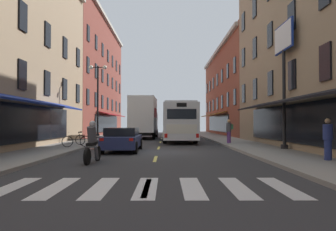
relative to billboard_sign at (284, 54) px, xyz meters
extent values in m
cube|color=#333335|center=(-7.05, -0.40, -5.50)|extent=(34.80, 80.00, 0.10)
cube|color=#DBCC4C|center=(-7.05, -10.40, -5.45)|extent=(0.14, 2.40, 0.01)
cube|color=#DBCC4C|center=(-7.05, -3.90, -5.45)|extent=(0.14, 2.40, 0.01)
cube|color=#DBCC4C|center=(-7.05, 2.60, -5.45)|extent=(0.14, 2.40, 0.01)
cube|color=#DBCC4C|center=(-7.05, 9.10, -5.45)|extent=(0.14, 2.40, 0.01)
cube|color=#DBCC4C|center=(-7.05, 15.60, -5.45)|extent=(0.14, 2.40, 0.01)
cube|color=#DBCC4C|center=(-7.05, 22.10, -5.45)|extent=(0.14, 2.40, 0.01)
cube|color=#DBCC4C|center=(-7.05, 28.60, -5.45)|extent=(0.14, 2.40, 0.01)
cube|color=#DBCC4C|center=(-7.05, 35.10, -5.45)|extent=(0.14, 2.40, 0.01)
cube|color=silver|center=(-10.35, -10.40, -5.45)|extent=(0.50, 2.80, 0.01)
cube|color=silver|center=(-9.25, -10.40, -5.45)|extent=(0.50, 2.80, 0.01)
cube|color=silver|center=(-8.15, -10.40, -5.45)|extent=(0.50, 2.80, 0.01)
cube|color=silver|center=(-7.05, -10.40, -5.45)|extent=(0.50, 2.80, 0.01)
cube|color=silver|center=(-5.95, -10.40, -5.45)|extent=(0.50, 2.80, 0.01)
cube|color=silver|center=(-4.85, -10.40, -5.45)|extent=(0.50, 2.80, 0.01)
cube|color=silver|center=(-3.75, -10.40, -5.45)|extent=(0.50, 2.80, 0.01)
cube|color=gray|center=(-12.95, -0.40, -5.38)|extent=(3.00, 80.00, 0.14)
cube|color=gray|center=(-1.15, -0.40, -5.38)|extent=(3.00, 80.00, 0.14)
cube|color=black|center=(-14.41, -0.40, -3.90)|extent=(0.10, 16.00, 2.10)
cube|color=navy|center=(-13.70, -0.40, -2.70)|extent=(1.38, 14.93, 0.44)
cube|color=black|center=(-14.41, -0.40, -1.25)|extent=(0.10, 1.00, 1.60)
cube|color=black|center=(-14.41, 3.41, -1.25)|extent=(0.10, 1.00, 1.60)
cube|color=black|center=(-14.41, 7.22, -1.25)|extent=(0.10, 1.00, 1.60)
cube|color=black|center=(-14.41, 11.03, -1.25)|extent=(0.10, 1.00, 1.60)
cube|color=black|center=(-14.41, -0.40, 1.95)|extent=(0.10, 1.00, 1.60)
cube|color=black|center=(-14.41, 3.41, 1.95)|extent=(0.10, 1.00, 1.60)
cube|color=black|center=(-14.41, 7.22, 1.95)|extent=(0.10, 1.00, 1.60)
cube|color=black|center=(-14.41, 11.03, 1.95)|extent=(0.10, 1.00, 1.60)
cube|color=brown|center=(-18.45, 26.27, 2.23)|extent=(8.00, 26.57, 15.37)
cube|color=#B2AD9E|center=(-14.35, 26.27, 9.56)|extent=(0.44, 26.07, 0.40)
cube|color=black|center=(-14.41, 26.27, -3.90)|extent=(0.10, 16.00, 2.10)
cube|color=maroon|center=(-13.70, 26.27, -2.70)|extent=(1.38, 14.93, 0.44)
cube|color=black|center=(-14.41, 14.84, -1.25)|extent=(0.10, 1.00, 1.60)
cube|color=black|center=(-14.41, 18.65, -1.25)|extent=(0.10, 1.00, 1.60)
cube|color=black|center=(-14.41, 22.46, -1.25)|extent=(0.10, 1.00, 1.60)
cube|color=black|center=(-14.41, 26.27, -1.25)|extent=(0.10, 1.00, 1.60)
cube|color=black|center=(-14.41, 30.08, -1.25)|extent=(0.10, 1.00, 1.60)
cube|color=black|center=(-14.41, 33.89, -1.25)|extent=(0.10, 1.00, 1.60)
cube|color=black|center=(-14.41, 37.70, -1.25)|extent=(0.10, 1.00, 1.60)
cube|color=black|center=(-14.41, 14.84, 1.95)|extent=(0.10, 1.00, 1.60)
cube|color=black|center=(-14.41, 18.65, 1.95)|extent=(0.10, 1.00, 1.60)
cube|color=black|center=(-14.41, 22.46, 1.95)|extent=(0.10, 1.00, 1.60)
cube|color=black|center=(-14.41, 26.27, 1.95)|extent=(0.10, 1.00, 1.60)
cube|color=black|center=(-14.41, 30.08, 1.95)|extent=(0.10, 1.00, 1.60)
cube|color=black|center=(-14.41, 33.89, 1.95)|extent=(0.10, 1.00, 1.60)
cube|color=black|center=(-14.41, 37.70, 1.95)|extent=(0.10, 1.00, 1.60)
cube|color=black|center=(-14.41, 14.84, 5.15)|extent=(0.10, 1.00, 1.60)
cube|color=black|center=(-14.41, 18.65, 5.15)|extent=(0.10, 1.00, 1.60)
cube|color=black|center=(-14.41, 22.46, 5.15)|extent=(0.10, 1.00, 1.60)
cube|color=black|center=(-14.41, 26.27, 5.15)|extent=(0.10, 1.00, 1.60)
cube|color=black|center=(-14.41, 30.08, 5.15)|extent=(0.10, 1.00, 1.60)
cube|color=black|center=(-14.41, 33.89, 5.15)|extent=(0.10, 1.00, 1.60)
cube|color=black|center=(-14.41, 37.70, 5.15)|extent=(0.10, 1.00, 1.60)
cube|color=black|center=(0.31, -0.40, -3.90)|extent=(0.10, 16.00, 2.10)
cube|color=black|center=(-0.40, -0.40, -2.70)|extent=(1.38, 14.93, 0.44)
cube|color=black|center=(0.31, -4.21, -1.25)|extent=(0.10, 1.00, 1.60)
cube|color=black|center=(0.31, -0.40, -1.25)|extent=(0.10, 1.00, 1.60)
cube|color=black|center=(0.31, 3.41, -1.25)|extent=(0.10, 1.00, 1.60)
cube|color=black|center=(0.31, 7.22, -1.25)|extent=(0.10, 1.00, 1.60)
cube|color=black|center=(0.31, 11.03, -1.25)|extent=(0.10, 1.00, 1.60)
cube|color=black|center=(0.31, -0.40, 1.95)|extent=(0.10, 1.00, 1.60)
cube|color=black|center=(0.31, 3.41, 1.95)|extent=(0.10, 1.00, 1.60)
cube|color=black|center=(0.31, 7.22, 1.95)|extent=(0.10, 1.00, 1.60)
cube|color=black|center=(0.31, 11.03, 1.95)|extent=(0.10, 1.00, 1.60)
cube|color=black|center=(0.31, 7.22, 5.15)|extent=(0.10, 1.00, 1.60)
cube|color=black|center=(0.31, 11.03, 5.15)|extent=(0.10, 1.00, 1.60)
cube|color=brown|center=(4.35, 26.27, 0.29)|extent=(8.00, 26.57, 11.48)
cube|color=#B2AD9E|center=(0.25, 26.27, 5.68)|extent=(0.44, 26.07, 0.40)
cube|color=black|center=(0.31, 26.27, -3.90)|extent=(0.10, 16.00, 2.10)
cube|color=brown|center=(-0.40, 26.27, -2.70)|extent=(1.38, 14.93, 0.44)
cube|color=black|center=(0.31, 14.84, -1.25)|extent=(0.10, 1.00, 1.60)
cube|color=black|center=(0.31, 18.65, -1.25)|extent=(0.10, 1.00, 1.60)
cube|color=black|center=(0.31, 22.46, -1.25)|extent=(0.10, 1.00, 1.60)
cube|color=black|center=(0.31, 26.27, -1.25)|extent=(0.10, 1.00, 1.60)
cube|color=black|center=(0.31, 30.08, -1.25)|extent=(0.10, 1.00, 1.60)
cube|color=black|center=(0.31, 33.89, -1.25)|extent=(0.10, 1.00, 1.60)
cube|color=black|center=(0.31, 37.70, -1.25)|extent=(0.10, 1.00, 1.60)
cube|color=black|center=(0.31, 14.84, 1.95)|extent=(0.10, 1.00, 1.60)
cube|color=black|center=(0.31, 18.65, 1.95)|extent=(0.10, 1.00, 1.60)
cube|color=black|center=(0.31, 22.46, 1.95)|extent=(0.10, 1.00, 1.60)
cube|color=black|center=(0.31, 26.27, 1.95)|extent=(0.10, 1.00, 1.60)
cube|color=black|center=(0.31, 30.08, 1.95)|extent=(0.10, 1.00, 1.60)
cube|color=black|center=(0.31, 33.89, 1.95)|extent=(0.10, 1.00, 1.60)
cube|color=black|center=(0.31, 37.70, 1.95)|extent=(0.10, 1.00, 1.60)
cylinder|color=black|center=(0.00, 0.00, -2.55)|extent=(0.18, 0.18, 5.52)
cylinder|color=black|center=(0.00, 0.00, -5.19)|extent=(0.40, 0.40, 0.24)
cube|color=navy|center=(0.00, 0.00, 0.92)|extent=(0.10, 2.71, 1.57)
cube|color=white|center=(-0.06, 0.00, 0.92)|extent=(0.04, 2.55, 1.41)
cube|color=white|center=(0.06, 0.00, 0.92)|extent=(0.04, 2.55, 1.41)
cube|color=silver|center=(-5.51, 10.82, -3.75)|extent=(2.56, 12.36, 2.71)
cube|color=silver|center=(-5.51, 10.82, -2.33)|extent=(2.36, 11.16, 0.16)
cube|color=black|center=(-5.51, 11.12, -3.55)|extent=(2.60, 9.96, 0.96)
cube|color=#193899|center=(-5.51, 10.82, -4.85)|extent=(2.59, 11.96, 0.36)
cube|color=black|center=(-5.51, 16.96, -3.55)|extent=(2.25, 0.12, 1.10)
cube|color=black|center=(-5.50, 4.68, -3.25)|extent=(2.05, 0.12, 0.70)
cube|color=silver|center=(-5.50, 4.67, -4.29)|extent=(2.15, 0.10, 0.64)
cube|color=black|center=(-5.50, 4.67, -2.61)|extent=(0.70, 0.10, 0.28)
cube|color=red|center=(-6.60, 4.66, -4.75)|extent=(0.20, 0.08, 0.28)
cube|color=red|center=(-4.41, 4.66, -4.75)|extent=(0.20, 0.08, 0.28)
cylinder|color=black|center=(-6.69, 15.00, -4.95)|extent=(0.30, 1.00, 1.00)
cylinder|color=black|center=(-4.34, 15.00, -4.95)|extent=(0.30, 1.00, 1.00)
cylinder|color=black|center=(-6.68, 7.14, -4.95)|extent=(0.30, 1.00, 1.00)
cylinder|color=black|center=(-4.33, 7.14, -4.95)|extent=(0.30, 1.00, 1.00)
cube|color=white|center=(-8.73, 18.35, -3.90)|extent=(2.36, 2.43, 2.40)
cube|color=black|center=(-8.70, 19.49, -3.05)|extent=(2.00, 0.15, 0.80)
cube|color=white|center=(-8.84, 14.39, -3.05)|extent=(2.55, 5.60, 3.40)
cube|color=maroon|center=(-7.62, 14.36, -2.88)|extent=(0.15, 3.32, 0.90)
cube|color=black|center=(-8.81, 15.58, -4.90)|extent=(2.10, 7.56, 0.24)
cylinder|color=black|center=(-9.84, 18.18, -5.00)|extent=(0.30, 0.91, 0.90)
cylinder|color=black|center=(-7.64, 18.12, -5.00)|extent=(0.30, 0.91, 0.90)
cylinder|color=black|center=(-9.96, 13.59, -5.00)|extent=(0.30, 0.91, 0.90)
cylinder|color=black|center=(-7.76, 13.53, -5.00)|extent=(0.30, 0.91, 0.90)
cube|color=navy|center=(-9.00, 0.03, -4.90)|extent=(1.80, 4.64, 0.62)
cube|color=black|center=(-9.00, -0.15, -4.38)|extent=(1.64, 2.51, 0.48)
cube|color=red|center=(-9.72, -2.27, -4.69)|extent=(0.20, 0.06, 0.14)
cube|color=red|center=(-8.28, -2.27, -4.69)|extent=(0.20, 0.06, 0.14)
cylinder|color=black|center=(-9.85, 1.65, -5.13)|extent=(0.22, 0.64, 0.64)
cylinder|color=black|center=(-8.15, 1.65, -5.13)|extent=(0.22, 0.64, 0.64)
cylinder|color=black|center=(-9.85, -1.59, -5.13)|extent=(0.22, 0.64, 0.64)
cylinder|color=black|center=(-8.15, -1.59, -5.13)|extent=(0.22, 0.64, 0.64)
cube|color=silver|center=(-8.97, 26.97, -4.86)|extent=(1.85, 4.27, 0.70)
cube|color=black|center=(-8.97, 26.80, -4.29)|extent=(1.69, 2.30, 0.50)
cube|color=red|center=(-9.71, 24.85, -4.61)|extent=(0.20, 0.06, 0.14)
cube|color=red|center=(-8.22, 24.86, -4.61)|extent=(0.20, 0.06, 0.14)
cylinder|color=black|center=(-9.84, 28.40, -5.13)|extent=(0.22, 0.64, 0.64)
cylinder|color=black|center=(-8.09, 28.40, -5.13)|extent=(0.22, 0.64, 0.64)
cylinder|color=black|center=(-9.84, 25.53, -5.13)|extent=(0.22, 0.64, 0.64)
cylinder|color=black|center=(-8.09, 25.54, -5.13)|extent=(0.22, 0.64, 0.64)
cylinder|color=black|center=(-9.43, -4.59, -5.14)|extent=(0.14, 0.63, 0.62)
cylinder|color=black|center=(-9.53, -6.04, -5.14)|extent=(0.16, 0.63, 0.62)
cylinder|color=#B2B2B7|center=(-9.44, -4.71, -4.84)|extent=(0.09, 0.33, 0.68)
ellipsoid|color=black|center=(-9.47, -5.14, -4.64)|extent=(0.36, 0.58, 0.28)
cube|color=black|center=(-9.49, -5.54, -4.71)|extent=(0.30, 0.58, 0.12)
cube|color=#B2B2B7|center=(-9.48, -5.32, -5.05)|extent=(0.27, 0.42, 0.30)
cylinder|color=#B2B2B7|center=(-9.44, -4.81, -4.43)|extent=(0.62, 0.08, 0.04)
cylinder|color=#4C4C51|center=(-9.49, -5.47, -4.32)|extent=(0.37, 0.48, 0.66)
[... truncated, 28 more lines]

